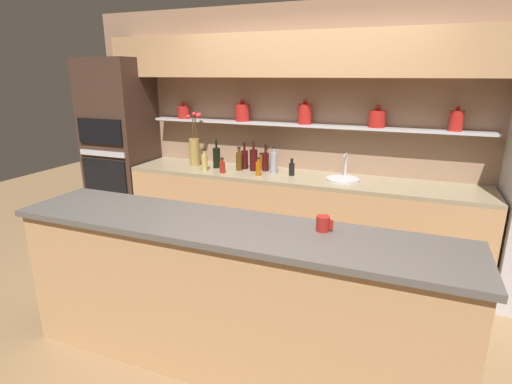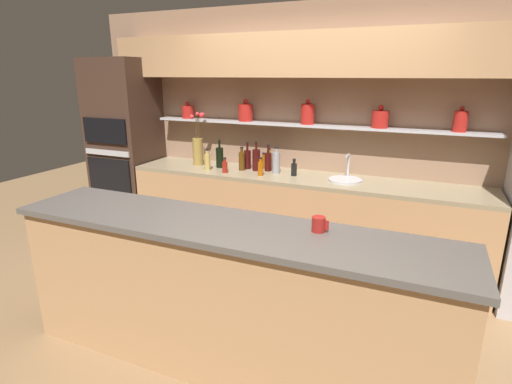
# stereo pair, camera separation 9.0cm
# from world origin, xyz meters

# --- Properties ---
(ground_plane) EXTENTS (12.00, 12.00, 0.00)m
(ground_plane) POSITION_xyz_m (0.00, 0.00, 0.00)
(ground_plane) COLOR olive
(back_wall_unit) EXTENTS (5.20, 0.44, 2.60)m
(back_wall_unit) POSITION_xyz_m (-0.00, 1.53, 1.55)
(back_wall_unit) COLOR #937056
(back_wall_unit) RESTS_ON ground_plane
(back_counter_unit) EXTENTS (3.63, 0.62, 0.92)m
(back_counter_unit) POSITION_xyz_m (-0.05, 1.24, 0.46)
(back_counter_unit) COLOR tan
(back_counter_unit) RESTS_ON ground_plane
(island_counter) EXTENTS (2.92, 0.61, 1.02)m
(island_counter) POSITION_xyz_m (0.00, -0.49, 0.51)
(island_counter) COLOR tan
(island_counter) RESTS_ON ground_plane
(oven_tower) EXTENTS (0.71, 0.64, 2.09)m
(oven_tower) POSITION_xyz_m (-2.24, 1.24, 1.04)
(oven_tower) COLOR #3D281E
(oven_tower) RESTS_ON ground_plane
(flower_vase) EXTENTS (0.16, 0.12, 0.60)m
(flower_vase) POSITION_xyz_m (-1.26, 1.29, 1.12)
(flower_vase) COLOR olive
(flower_vase) RESTS_ON back_counter_unit
(sink_fixture) EXTENTS (0.32, 0.32, 0.25)m
(sink_fixture) POSITION_xyz_m (0.41, 1.25, 0.94)
(sink_fixture) COLOR #B7B7BC
(sink_fixture) RESTS_ON back_counter_unit
(bottle_sauce_0) EXTENTS (0.05, 0.05, 0.19)m
(bottle_sauce_0) POSITION_xyz_m (-0.42, 1.11, 1.00)
(bottle_sauce_0) COLOR #9E4C0A
(bottle_sauce_0) RESTS_ON back_counter_unit
(bottle_wine_1) EXTENTS (0.08, 0.08, 0.29)m
(bottle_wine_1) POSITION_xyz_m (-0.67, 1.34, 1.03)
(bottle_wine_1) COLOR #380C0C
(bottle_wine_1) RESTS_ON back_counter_unit
(bottle_sauce_2) EXTENTS (0.05, 0.05, 0.18)m
(bottle_sauce_2) POSITION_xyz_m (-0.51, 1.41, 0.99)
(bottle_sauce_2) COLOR #9E4C0A
(bottle_sauce_2) RESTS_ON back_counter_unit
(bottle_wine_3) EXTENTS (0.08, 0.08, 0.31)m
(bottle_wine_3) POSITION_xyz_m (-0.97, 1.27, 1.03)
(bottle_wine_3) COLOR black
(bottle_wine_3) RESTS_ON back_counter_unit
(bottle_sauce_4) EXTENTS (0.06, 0.06, 0.16)m
(bottle_sauce_4) POSITION_xyz_m (-0.81, 1.08, 0.98)
(bottle_sauce_4) COLOR maroon
(bottle_sauce_4) RESTS_ON back_counter_unit
(bottle_spirit_5) EXTENTS (0.07, 0.07, 0.25)m
(bottle_spirit_5) POSITION_xyz_m (-0.70, 1.25, 1.03)
(bottle_spirit_5) COLOR #4C2D0C
(bottle_spirit_5) RESTS_ON back_counter_unit
(bottle_spirit_6) EXTENTS (0.08, 0.08, 0.28)m
(bottle_spirit_6) POSITION_xyz_m (-0.31, 1.27, 1.03)
(bottle_spirit_6) COLOR gray
(bottle_spirit_6) RESTS_ON back_counter_unit
(bottle_sauce_7) EXTENTS (0.06, 0.06, 0.17)m
(bottle_sauce_7) POSITION_xyz_m (-0.11, 1.24, 0.99)
(bottle_sauce_7) COLOR black
(bottle_sauce_7) RESTS_ON back_counter_unit
(bottle_spirit_8) EXTENTS (0.06, 0.06, 0.23)m
(bottle_spirit_8) POSITION_xyz_m (-1.04, 1.11, 1.01)
(bottle_spirit_8) COLOR tan
(bottle_spirit_8) RESTS_ON back_counter_unit
(bottle_oil_9) EXTENTS (0.06, 0.06, 0.23)m
(bottle_oil_9) POSITION_xyz_m (-0.45, 1.42, 1.01)
(bottle_oil_9) COLOR olive
(bottle_oil_9) RESTS_ON back_counter_unit
(bottle_wine_10) EXTENTS (0.07, 0.07, 0.29)m
(bottle_wine_10) POSITION_xyz_m (-0.43, 1.33, 1.02)
(bottle_wine_10) COLOR #380C0C
(bottle_wine_10) RESTS_ON back_counter_unit
(bottle_wine_11) EXTENTS (0.08, 0.08, 0.32)m
(bottle_wine_11) POSITION_xyz_m (-0.55, 1.30, 1.04)
(bottle_wine_11) COLOR #380C0C
(bottle_wine_11) RESTS_ON back_counter_unit
(coffee_mug) EXTENTS (0.10, 0.08, 0.09)m
(coffee_mug) POSITION_xyz_m (0.57, -0.36, 1.07)
(coffee_mug) COLOR maroon
(coffee_mug) RESTS_ON island_counter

